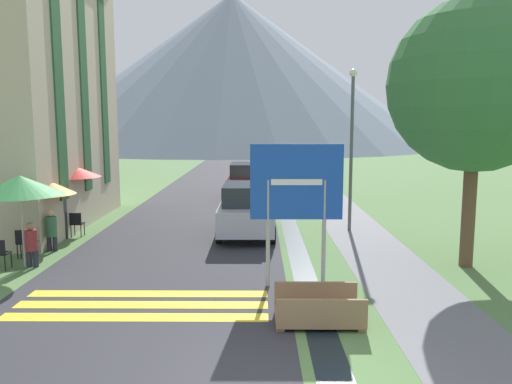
{
  "coord_description": "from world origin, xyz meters",
  "views": [
    {
      "loc": [
        0.03,
        -6.88,
        3.89
      ],
      "look_at": [
        -0.08,
        10.0,
        1.56
      ],
      "focal_mm": 35.0,
      "sensor_mm": 36.0,
      "label": 1
    }
  ],
  "objects_px": {
    "person_seated_near": "(51,228)",
    "cafe_chair_near_left": "(24,241)",
    "hotel_building": "(5,70)",
    "tree_by_path": "(476,85)",
    "person_standing_terrace": "(62,209)",
    "person_seated_far": "(31,242)",
    "parked_car_far": "(246,180)",
    "cafe_umbrella_rear_red": "(73,171)",
    "streetlamp": "(352,137)",
    "cafe_chair_near_right": "(28,241)",
    "road_sign": "(296,193)",
    "cafe_chair_nearest": "(0,252)",
    "cafe_umbrella_middle_orange": "(44,186)",
    "cafe_chair_middle": "(45,230)",
    "parked_car_near": "(247,209)",
    "cafe_umbrella_front_green": "(20,185)",
    "cafe_chair_far_left": "(77,222)",
    "footbridge": "(318,311)"
  },
  "relations": [
    {
      "from": "person_seated_far",
      "to": "parked_car_far",
      "type": "bearing_deg",
      "value": 67.03
    },
    {
      "from": "person_standing_terrace",
      "to": "tree_by_path",
      "type": "relative_size",
      "value": 0.25
    },
    {
      "from": "cafe_chair_nearest",
      "to": "person_seated_far",
      "type": "bearing_deg",
      "value": -2.0
    },
    {
      "from": "cafe_chair_nearest",
      "to": "person_seated_near",
      "type": "height_order",
      "value": "person_seated_near"
    },
    {
      "from": "person_seated_far",
      "to": "cafe_umbrella_rear_red",
      "type": "bearing_deg",
      "value": 97.26
    },
    {
      "from": "footbridge",
      "to": "cafe_chair_near_right",
      "type": "xyz_separation_m",
      "value": [
        -7.87,
        4.66,
        0.29
      ]
    },
    {
      "from": "person_seated_far",
      "to": "cafe_chair_nearest",
      "type": "bearing_deg",
      "value": -154.41
    },
    {
      "from": "road_sign",
      "to": "person_standing_terrace",
      "type": "relative_size",
      "value": 1.91
    },
    {
      "from": "parked_car_near",
      "to": "road_sign",
      "type": "bearing_deg",
      "value": -76.72
    },
    {
      "from": "road_sign",
      "to": "footbridge",
      "type": "relative_size",
      "value": 2.01
    },
    {
      "from": "person_seated_far",
      "to": "footbridge",
      "type": "bearing_deg",
      "value": -27.1
    },
    {
      "from": "cafe_chair_middle",
      "to": "cafe_umbrella_middle_orange",
      "type": "xyz_separation_m",
      "value": [
        0.01,
        0.11,
        1.39
      ]
    },
    {
      "from": "person_seated_near",
      "to": "cafe_chair_near_left",
      "type": "bearing_deg",
      "value": -118.18
    },
    {
      "from": "cafe_umbrella_front_green",
      "to": "cafe_chair_far_left",
      "type": "bearing_deg",
      "value": 88.34
    },
    {
      "from": "parked_car_far",
      "to": "person_seated_far",
      "type": "distance_m",
      "value": 13.99
    },
    {
      "from": "hotel_building",
      "to": "tree_by_path",
      "type": "bearing_deg",
      "value": -20.22
    },
    {
      "from": "cafe_chair_near_left",
      "to": "person_seated_near",
      "type": "relative_size",
      "value": 0.66
    },
    {
      "from": "cafe_chair_near_right",
      "to": "cafe_chair_near_left",
      "type": "xyz_separation_m",
      "value": [
        -0.09,
        -0.02,
        0.0
      ]
    },
    {
      "from": "parked_car_near",
      "to": "cafe_chair_nearest",
      "type": "bearing_deg",
      "value": -146.3
    },
    {
      "from": "cafe_chair_nearest",
      "to": "cafe_chair_middle",
      "type": "height_order",
      "value": "same"
    },
    {
      "from": "cafe_chair_near_left",
      "to": "cafe_umbrella_rear_red",
      "type": "relative_size",
      "value": 0.36
    },
    {
      "from": "hotel_building",
      "to": "cafe_umbrella_front_green",
      "type": "height_order",
      "value": "hotel_building"
    },
    {
      "from": "cafe_umbrella_rear_red",
      "to": "streetlamp",
      "type": "relative_size",
      "value": 0.41
    },
    {
      "from": "tree_by_path",
      "to": "cafe_chair_near_right",
      "type": "bearing_deg",
      "value": 176.6
    },
    {
      "from": "cafe_chair_middle",
      "to": "tree_by_path",
      "type": "bearing_deg",
      "value": -19.96
    },
    {
      "from": "cafe_chair_near_right",
      "to": "cafe_chair_middle",
      "type": "bearing_deg",
      "value": 72.29
    },
    {
      "from": "road_sign",
      "to": "cafe_chair_far_left",
      "type": "distance_m",
      "value": 9.03
    },
    {
      "from": "hotel_building",
      "to": "parked_car_far",
      "type": "height_order",
      "value": "hotel_building"
    },
    {
      "from": "cafe_chair_near_right",
      "to": "person_standing_terrace",
      "type": "distance_m",
      "value": 2.53
    },
    {
      "from": "cafe_umbrella_middle_orange",
      "to": "cafe_umbrella_rear_red",
      "type": "xyz_separation_m",
      "value": [
        0.05,
        2.37,
        0.26
      ]
    },
    {
      "from": "cafe_chair_nearest",
      "to": "person_seated_near",
      "type": "distance_m",
      "value": 2.13
    },
    {
      "from": "cafe_chair_near_left",
      "to": "cafe_umbrella_middle_orange",
      "type": "distance_m",
      "value": 2.13
    },
    {
      "from": "road_sign",
      "to": "cafe_umbrella_middle_orange",
      "type": "height_order",
      "value": "road_sign"
    },
    {
      "from": "person_seated_far",
      "to": "cafe_chair_middle",
      "type": "bearing_deg",
      "value": 105.8
    },
    {
      "from": "road_sign",
      "to": "parked_car_near",
      "type": "height_order",
      "value": "road_sign"
    },
    {
      "from": "parked_car_far",
      "to": "cafe_chair_near_left",
      "type": "relative_size",
      "value": 5.07
    },
    {
      "from": "road_sign",
      "to": "person_seated_near",
      "type": "distance_m",
      "value": 8.09
    },
    {
      "from": "streetlamp",
      "to": "hotel_building",
      "type": "bearing_deg",
      "value": 175.8
    },
    {
      "from": "cafe_chair_near_left",
      "to": "person_seated_near",
      "type": "xyz_separation_m",
      "value": [
        0.45,
        0.84,
        0.2
      ]
    },
    {
      "from": "parked_car_near",
      "to": "parked_car_far",
      "type": "height_order",
      "value": "same"
    },
    {
      "from": "cafe_chair_near_left",
      "to": "cafe_chair_nearest",
      "type": "height_order",
      "value": "same"
    },
    {
      "from": "cafe_chair_near_right",
      "to": "cafe_chair_middle",
      "type": "xyz_separation_m",
      "value": [
        -0.14,
        1.49,
        0.0
      ]
    },
    {
      "from": "cafe_chair_near_right",
      "to": "cafe_umbrella_front_green",
      "type": "bearing_deg",
      "value": -93.81
    },
    {
      "from": "parked_car_far",
      "to": "cafe_umbrella_rear_red",
      "type": "bearing_deg",
      "value": -127.17
    },
    {
      "from": "parked_car_near",
      "to": "cafe_chair_far_left",
      "type": "bearing_deg",
      "value": -176.89
    },
    {
      "from": "parked_car_far",
      "to": "cafe_chair_nearest",
      "type": "bearing_deg",
      "value": -115.0
    },
    {
      "from": "parked_car_far",
      "to": "cafe_chair_middle",
      "type": "height_order",
      "value": "parked_car_far"
    },
    {
      "from": "road_sign",
      "to": "person_seated_far",
      "type": "relative_size",
      "value": 2.74
    },
    {
      "from": "cafe_umbrella_middle_orange",
      "to": "person_seated_far",
      "type": "height_order",
      "value": "cafe_umbrella_middle_orange"
    },
    {
      "from": "cafe_chair_far_left",
      "to": "cafe_umbrella_rear_red",
      "type": "height_order",
      "value": "cafe_umbrella_rear_red"
    }
  ]
}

